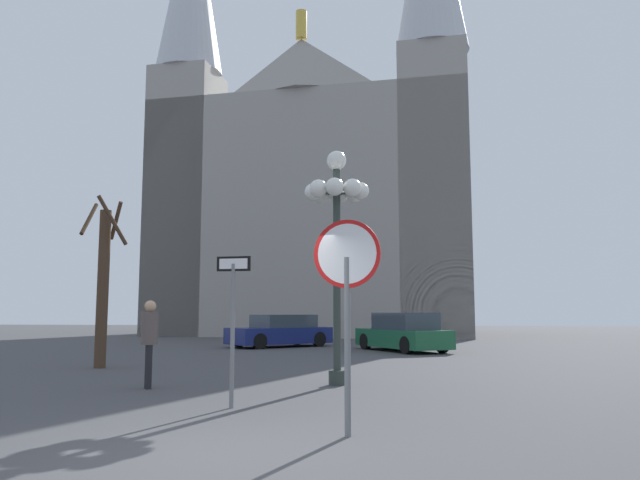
{
  "coord_description": "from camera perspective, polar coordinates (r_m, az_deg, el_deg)",
  "views": [
    {
      "loc": [
        1.95,
        -6.46,
        1.53
      ],
      "look_at": [
        -0.82,
        17.69,
        4.37
      ],
      "focal_mm": 34.27,
      "sensor_mm": 36.0,
      "label": 1
    }
  ],
  "objects": [
    {
      "name": "parked_car_near_green",
      "position": [
        24.05,
        7.75,
        -8.61
      ],
      "size": [
        3.79,
        4.71,
        1.48
      ],
      "color": "#1E5B38",
      "rests_on": "ground"
    },
    {
      "name": "street_lamp",
      "position": [
        13.14,
        1.57,
        2.6
      ],
      "size": [
        1.4,
        1.4,
        5.0
      ],
      "color": "#2D3833",
      "rests_on": "ground"
    },
    {
      "name": "ground_plane",
      "position": [
        6.92,
        -10.58,
        -19.31
      ],
      "size": [
        120.0,
        120.0,
        0.0
      ],
      "primitive_type": "plane",
      "color": "#424244"
    },
    {
      "name": "parked_car_far_navy",
      "position": [
        26.75,
        -3.71,
        -8.53
      ],
      "size": [
        4.51,
        4.37,
        1.38
      ],
      "color": "navy",
      "rests_on": "ground"
    },
    {
      "name": "pedestrian_walking",
      "position": [
        12.84,
        -15.64,
        -8.51
      ],
      "size": [
        0.32,
        0.32,
        1.75
      ],
      "color": "black",
      "rests_on": "ground"
    },
    {
      "name": "cathedral",
      "position": [
        41.8,
        -0.16,
        4.07
      ],
      "size": [
        21.37,
        15.83,
        31.41
      ],
      "color": "gray",
      "rests_on": "ground"
    },
    {
      "name": "stop_sign",
      "position": [
        7.71,
        2.55,
        -3.82
      ],
      "size": [
        0.86,
        0.2,
        2.69
      ],
      "color": "slate",
      "rests_on": "ground"
    },
    {
      "name": "bare_tree",
      "position": [
        17.88,
        -19.6,
        -3.62
      ],
      "size": [
        1.23,
        1.16,
        4.67
      ],
      "color": "#473323",
      "rests_on": "ground"
    },
    {
      "name": "one_way_arrow_sign",
      "position": [
        10.02,
        -8.15,
        -6.81
      ],
      "size": [
        0.57,
        0.09,
        2.42
      ],
      "color": "slate",
      "rests_on": "ground"
    }
  ]
}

